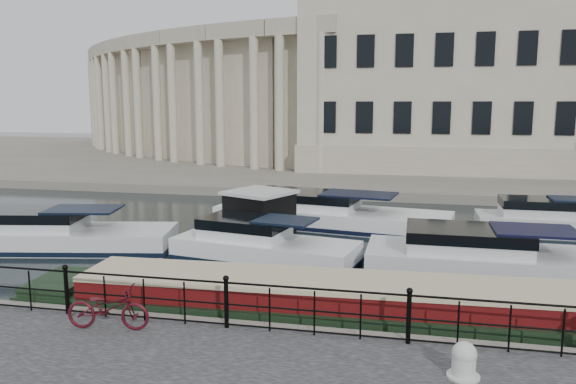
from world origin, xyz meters
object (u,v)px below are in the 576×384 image
Objects in this scene: bicycle at (108,308)px; mooring_bollard at (464,361)px; harbour_hut at (260,219)px; narrowboat at (349,312)px.

bicycle reaches higher than mooring_bollard.
narrowboat is at bearing -36.10° from harbour_hut.
mooring_bollard is 0.17× the size of harbour_hut.
harbour_hut is (-4.40, 7.77, 0.59)m from narrowboat.
bicycle reaches higher than narrowboat.
harbour_hut reaches higher than bicycle.
harbour_hut is at bearing 121.81° from mooring_bollard.
narrowboat is at bearing 126.83° from mooring_bollard.
mooring_bollard is 4.11m from narrowboat.
narrowboat is (5.12, 2.61, -0.68)m from bicycle.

